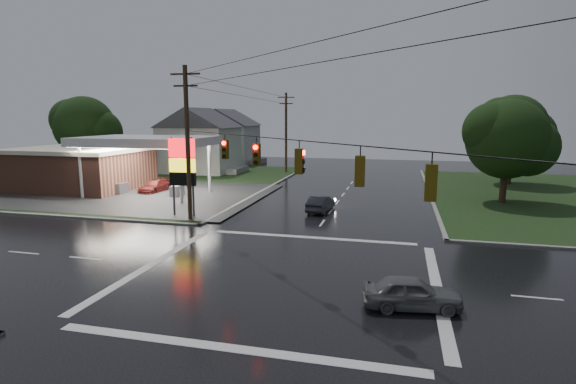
% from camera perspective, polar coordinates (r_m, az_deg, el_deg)
% --- Properties ---
extents(ground, '(120.00, 120.00, 0.00)m').
position_cam_1_polar(ground, '(21.82, -0.55, -10.57)').
color(ground, black).
rests_on(ground, ground).
extents(grass_nw, '(36.00, 36.00, 0.08)m').
position_cam_1_polar(grass_nw, '(55.91, -20.05, 1.37)').
color(grass_nw, black).
rests_on(grass_nw, ground).
extents(gas_station, '(26.20, 18.00, 5.60)m').
position_cam_1_polar(gas_station, '(50.36, -23.90, 3.14)').
color(gas_station, '#2D2D2D').
rests_on(gas_station, ground).
extents(pylon_sign, '(2.00, 0.35, 6.00)m').
position_cam_1_polar(pylon_sign, '(34.30, -13.28, 3.49)').
color(pylon_sign, '#59595E').
rests_on(pylon_sign, ground).
extents(utility_pole_nw, '(2.20, 0.32, 11.00)m').
position_cam_1_polar(utility_pole_nw, '(32.82, -12.63, 6.25)').
color(utility_pole_nw, '#382619').
rests_on(utility_pole_nw, ground).
extents(utility_pole_n, '(2.20, 0.32, 10.50)m').
position_cam_1_polar(utility_pole_n, '(59.68, -0.25, 7.67)').
color(utility_pole_n, '#382619').
rests_on(utility_pole_n, ground).
extents(traffic_signals, '(26.87, 26.87, 1.47)m').
position_cam_1_polar(traffic_signals, '(20.48, -0.55, 6.68)').
color(traffic_signals, black).
rests_on(traffic_signals, ground).
extents(house_near, '(11.05, 8.48, 8.60)m').
position_cam_1_polar(house_near, '(61.70, -11.15, 6.57)').
color(house_near, silver).
rests_on(house_near, ground).
extents(house_far, '(11.05, 8.48, 8.60)m').
position_cam_1_polar(house_far, '(73.10, -7.86, 7.12)').
color(house_far, silver).
rests_on(house_far, ground).
extents(tree_nw_behind, '(8.93, 7.60, 10.00)m').
position_cam_1_polar(tree_nw_behind, '(63.27, -24.30, 7.59)').
color(tree_nw_behind, black).
rests_on(tree_nw_behind, ground).
extents(tree_ne_near, '(7.99, 6.80, 8.98)m').
position_cam_1_polar(tree_ne_near, '(42.82, 26.24, 6.02)').
color(tree_ne_near, black).
rests_on(tree_ne_near, ground).
extents(tree_ne_far, '(8.46, 7.20, 9.80)m').
position_cam_1_polar(tree_ne_far, '(55.15, 26.76, 7.23)').
color(tree_ne_far, black).
rests_on(tree_ne_far, ground).
extents(car_north, '(1.80, 4.02, 1.28)m').
position_cam_1_polar(car_north, '(35.84, 4.16, -1.47)').
color(car_north, '#202429').
rests_on(car_north, ground).
extents(car_crossing, '(4.04, 2.11, 1.31)m').
position_cam_1_polar(car_crossing, '(18.78, 15.49, -12.23)').
color(car_crossing, slate).
rests_on(car_crossing, ground).
extents(car_pump, '(2.02, 4.35, 1.23)m').
position_cam_1_polar(car_pump, '(46.72, -16.51, 0.74)').
color(car_pump, '#5F1715').
rests_on(car_pump, ground).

